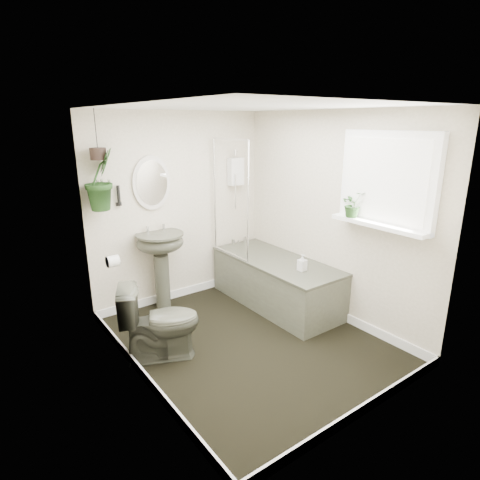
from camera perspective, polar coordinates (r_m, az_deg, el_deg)
floor at (r=4.28m, az=1.22°, el=-14.19°), size 2.30×2.80×0.02m
ceiling at (r=3.68m, az=1.45°, el=18.58°), size 2.30×2.80×0.02m
wall_back at (r=4.98m, az=-8.60°, el=4.46°), size 2.30×0.02×2.30m
wall_front at (r=2.89m, az=18.63°, el=-5.26°), size 2.30×0.02×2.30m
wall_left at (r=3.28m, az=-15.01°, el=-2.35°), size 0.02×2.80×2.30m
wall_right at (r=4.60m, az=12.91°, el=3.20°), size 0.02×2.80×2.30m
skirting at (r=4.25m, az=1.23°, el=-13.50°), size 2.30×2.80×0.10m
bathtub at (r=4.95m, az=5.13°, el=-5.94°), size 0.72×1.72×0.58m
bath_screen at (r=4.84m, az=-1.37°, el=5.86°), size 0.04×0.72×1.40m
shower_box at (r=5.27m, az=-0.61°, el=9.72°), size 0.20×0.10×0.35m
oval_mirror at (r=4.73m, az=-12.44°, el=7.93°), size 0.46×0.03×0.62m
wall_sconce at (r=4.59m, az=-16.88°, el=6.09°), size 0.04×0.04×0.22m
toilet_roll_holder at (r=4.01m, az=-17.65°, el=-2.89°), size 0.11×0.11×0.11m
window_recess at (r=4.04m, az=20.22°, el=8.01°), size 0.08×1.00×0.90m
window_sill at (r=4.06m, az=19.08°, el=2.09°), size 0.18×1.00×0.04m
window_blinds at (r=4.00m, az=19.86°, el=7.97°), size 0.01×0.86×0.76m
toilet at (r=3.92m, az=-11.31°, el=-11.30°), size 0.83×0.67×0.74m
pedestal_sink at (r=4.88m, az=-11.06°, el=-4.29°), size 0.63×0.56×0.94m
sill_plant at (r=4.18m, az=15.77°, el=4.94°), size 0.29×0.27×0.26m
hanging_plant at (r=4.40m, az=-19.21°, el=8.14°), size 0.45×0.43×0.63m
soap_bottle at (r=4.50m, az=8.84°, el=-3.18°), size 0.08×0.09×0.19m
hanging_pot at (r=4.37m, az=-19.54°, el=11.47°), size 0.16×0.16×0.12m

